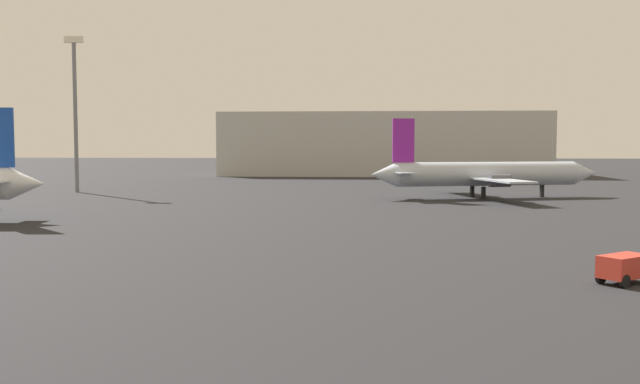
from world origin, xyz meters
The scene contains 4 objects.
airplane_distant centered at (10.40, 73.91, 2.82)m, with size 27.70×22.51×9.15m.
baggage_cart centered at (8.68, 23.83, 0.76)m, with size 2.69×2.50×1.30m.
light_mast_left centered at (-40.96, 80.00, 11.30)m, with size 2.40×0.50×20.06m.
terminal_building centered at (-0.51, 135.51, 6.23)m, with size 64.14×21.74×12.47m, color #B7B7B2.
Camera 1 is at (-2.69, -8.23, 6.29)m, focal length 39.26 mm.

